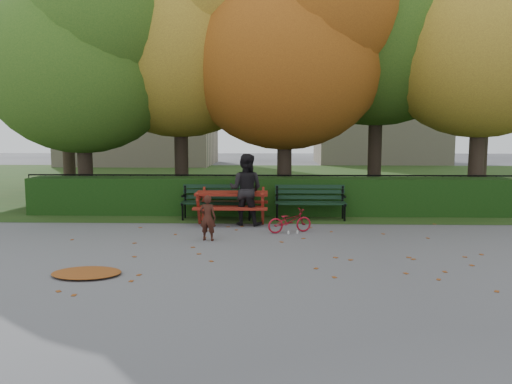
{
  "coord_description": "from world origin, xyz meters",
  "views": [
    {
      "loc": [
        0.09,
        -9.02,
        2.22
      ],
      "look_at": [
        -0.22,
        1.23,
        1.0
      ],
      "focal_mm": 35.0,
      "sensor_mm": 36.0,
      "label": 1
    }
  ],
  "objects_px": {
    "tree_a": "(88,53)",
    "child": "(208,218)",
    "tree_f": "(71,36)",
    "adult": "(246,189)",
    "bench_right": "(310,199)",
    "tree_d": "(393,12)",
    "picnic_table": "(232,199)",
    "tree_g": "(499,45)",
    "bicycle": "(290,221)",
    "tree_e": "(498,31)",
    "tree_c": "(297,43)",
    "bench_left": "(217,199)",
    "tree_b": "(189,29)"
  },
  "relations": [
    {
      "from": "tree_a",
      "to": "bench_right",
      "type": "relative_size",
      "value": 4.16
    },
    {
      "from": "tree_b",
      "to": "adult",
      "type": "distance_m",
      "value": 6.25
    },
    {
      "from": "tree_a",
      "to": "child",
      "type": "distance_m",
      "value": 7.23
    },
    {
      "from": "tree_e",
      "to": "tree_a",
      "type": "bearing_deg",
      "value": -179.06
    },
    {
      "from": "tree_f",
      "to": "bench_left",
      "type": "xyz_separation_m",
      "value": [
        5.83,
        -5.54,
        -5.17
      ]
    },
    {
      "from": "tree_b",
      "to": "picnic_table",
      "type": "distance_m",
      "value": 6.18
    },
    {
      "from": "tree_a",
      "to": "bicycle",
      "type": "height_order",
      "value": "tree_a"
    },
    {
      "from": "child",
      "to": "bicycle",
      "type": "xyz_separation_m",
      "value": [
        1.72,
        0.87,
        -0.21
      ]
    },
    {
      "from": "bench_right",
      "to": "bench_left",
      "type": "bearing_deg",
      "value": 180.0
    },
    {
      "from": "tree_d",
      "to": "picnic_table",
      "type": "xyz_separation_m",
      "value": [
        -4.75,
        -4.03,
        -5.39
      ]
    },
    {
      "from": "adult",
      "to": "bench_right",
      "type": "bearing_deg",
      "value": -138.91
    },
    {
      "from": "tree_b",
      "to": "tree_d",
      "type": "xyz_separation_m",
      "value": [
        6.32,
        0.48,
        0.58
      ]
    },
    {
      "from": "tree_e",
      "to": "tree_f",
      "type": "height_order",
      "value": "tree_f"
    },
    {
      "from": "tree_d",
      "to": "tree_e",
      "type": "height_order",
      "value": "tree_d"
    },
    {
      "from": "tree_b",
      "to": "tree_g",
      "type": "xyz_separation_m",
      "value": [
        10.78,
        3.02,
        -0.03
      ]
    },
    {
      "from": "tree_b",
      "to": "bench_right",
      "type": "distance_m",
      "value": 6.76
    },
    {
      "from": "picnic_table",
      "to": "child",
      "type": "relative_size",
      "value": 1.87
    },
    {
      "from": "tree_e",
      "to": "tree_g",
      "type": "relative_size",
      "value": 0.95
    },
    {
      "from": "tree_d",
      "to": "bench_right",
      "type": "distance_m",
      "value": 7.07
    },
    {
      "from": "bench_right",
      "to": "adult",
      "type": "bearing_deg",
      "value": -153.62
    },
    {
      "from": "tree_f",
      "to": "bicycle",
      "type": "relative_size",
      "value": 9.07
    },
    {
      "from": "tree_a",
      "to": "tree_d",
      "type": "bearing_deg",
      "value": 10.33
    },
    {
      "from": "tree_a",
      "to": "tree_g",
      "type": "xyz_separation_m",
      "value": [
        13.52,
        4.18,
        0.85
      ]
    },
    {
      "from": "bench_right",
      "to": "picnic_table",
      "type": "bearing_deg",
      "value": -165.77
    },
    {
      "from": "tree_f",
      "to": "adult",
      "type": "relative_size",
      "value": 5.32
    },
    {
      "from": "bicycle",
      "to": "tree_b",
      "type": "bearing_deg",
      "value": 13.14
    },
    {
      "from": "tree_e",
      "to": "bench_right",
      "type": "bearing_deg",
      "value": -159.13
    },
    {
      "from": "child",
      "to": "adult",
      "type": "height_order",
      "value": "adult"
    },
    {
      "from": "tree_e",
      "to": "bicycle",
      "type": "height_order",
      "value": "tree_e"
    },
    {
      "from": "child",
      "to": "bicycle",
      "type": "height_order",
      "value": "child"
    },
    {
      "from": "tree_b",
      "to": "tree_f",
      "type": "height_order",
      "value": "tree_f"
    },
    {
      "from": "tree_e",
      "to": "child",
      "type": "bearing_deg",
      "value": -148.87
    },
    {
      "from": "tree_d",
      "to": "tree_g",
      "type": "height_order",
      "value": "tree_d"
    },
    {
      "from": "tree_c",
      "to": "bicycle",
      "type": "relative_size",
      "value": 7.9
    },
    {
      "from": "tree_f",
      "to": "child",
      "type": "height_order",
      "value": "tree_f"
    },
    {
      "from": "tree_f",
      "to": "adult",
      "type": "distance_m",
      "value": 10.36
    },
    {
      "from": "tree_a",
      "to": "bicycle",
      "type": "bearing_deg",
      "value": -32.33
    },
    {
      "from": "tree_e",
      "to": "adult",
      "type": "distance_m",
      "value": 8.69
    },
    {
      "from": "tree_d",
      "to": "picnic_table",
      "type": "distance_m",
      "value": 8.24
    },
    {
      "from": "tree_e",
      "to": "bench_right",
      "type": "xyz_separation_m",
      "value": [
        -5.42,
        -2.07,
        -4.56
      ]
    },
    {
      "from": "tree_g",
      "to": "bicycle",
      "type": "distance_m",
      "value": 12.16
    },
    {
      "from": "tree_e",
      "to": "tree_c",
      "type": "bearing_deg",
      "value": 178.07
    },
    {
      "from": "tree_b",
      "to": "tree_a",
      "type": "bearing_deg",
      "value": -156.95
    },
    {
      "from": "tree_a",
      "to": "tree_c",
      "type": "height_order",
      "value": "tree_c"
    },
    {
      "from": "child",
      "to": "bicycle",
      "type": "distance_m",
      "value": 1.94
    },
    {
      "from": "tree_a",
      "to": "tree_d",
      "type": "height_order",
      "value": "tree_d"
    },
    {
      "from": "tree_b",
      "to": "child",
      "type": "height_order",
      "value": "tree_b"
    },
    {
      "from": "tree_c",
      "to": "bench_left",
      "type": "relative_size",
      "value": 4.44
    },
    {
      "from": "adult",
      "to": "tree_e",
      "type": "bearing_deg",
      "value": -143.11
    },
    {
      "from": "picnic_table",
      "to": "tree_d",
      "type": "bearing_deg",
      "value": 40.19
    }
  ]
}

